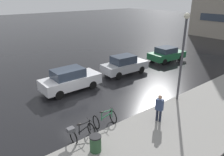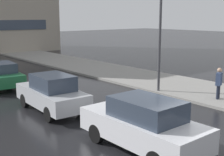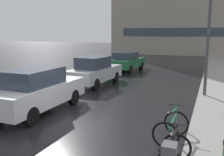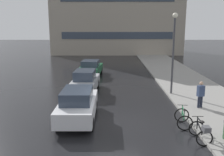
{
  "view_description": "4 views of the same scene",
  "coord_description": "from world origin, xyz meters",
  "px_view_note": "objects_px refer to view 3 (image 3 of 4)",
  "views": [
    {
      "loc": [
        11.36,
        -6.45,
        6.75
      ],
      "look_at": [
        -0.31,
        2.97,
        0.91
      ],
      "focal_mm": 35.0,
      "sensor_mm": 36.0,
      "label": 1
    },
    {
      "loc": [
        -8.9,
        -6.1,
        4.23
      ],
      "look_at": [
        -0.64,
        3.78,
        1.65
      ],
      "focal_mm": 50.0,
      "sensor_mm": 36.0,
      "label": 2
    },
    {
      "loc": [
        4.14,
        -7.15,
        3.02
      ],
      "look_at": [
        -0.02,
        3.15,
        1.03
      ],
      "focal_mm": 40.0,
      "sensor_mm": 36.0,
      "label": 3
    },
    {
      "loc": [
        -0.32,
        -11.95,
        4.95
      ],
      "look_at": [
        -0.31,
        4.48,
        1.4
      ],
      "focal_mm": 40.0,
      "sensor_mm": 36.0,
      "label": 4
    }
  ],
  "objects_px": {
    "bicycle_second": "(171,128)",
    "car_white": "(36,90)",
    "car_green": "(126,61)",
    "streetlamp": "(209,22)",
    "car_silver": "(94,71)",
    "bicycle_nearest": "(173,154)"
  },
  "relations": [
    {
      "from": "car_silver",
      "to": "bicycle_second",
      "type": "bearing_deg",
      "value": -49.14
    },
    {
      "from": "bicycle_second",
      "to": "streetlamp",
      "type": "xyz_separation_m",
      "value": [
        0.7,
        5.54,
        3.12
      ]
    },
    {
      "from": "bicycle_second",
      "to": "car_green",
      "type": "distance_m",
      "value": 13.61
    },
    {
      "from": "bicycle_nearest",
      "to": "streetlamp",
      "type": "xyz_separation_m",
      "value": [
        0.41,
        7.27,
        3.04
      ]
    },
    {
      "from": "car_white",
      "to": "car_green",
      "type": "xyz_separation_m",
      "value": [
        -0.29,
        11.57,
        -0.08
      ]
    },
    {
      "from": "bicycle_second",
      "to": "car_green",
      "type": "xyz_separation_m",
      "value": [
        -5.59,
        12.41,
        0.36
      ]
    },
    {
      "from": "car_green",
      "to": "streetlamp",
      "type": "xyz_separation_m",
      "value": [
        6.29,
        -6.86,
        2.76
      ]
    },
    {
      "from": "bicycle_nearest",
      "to": "car_silver",
      "type": "height_order",
      "value": "car_silver"
    },
    {
      "from": "bicycle_nearest",
      "to": "car_white",
      "type": "xyz_separation_m",
      "value": [
        -5.59,
        2.57,
        0.36
      ]
    },
    {
      "from": "bicycle_nearest",
      "to": "streetlamp",
      "type": "height_order",
      "value": "streetlamp"
    },
    {
      "from": "car_silver",
      "to": "streetlamp",
      "type": "bearing_deg",
      "value": -7.41
    },
    {
      "from": "car_white",
      "to": "car_silver",
      "type": "distance_m",
      "value": 5.51
    },
    {
      "from": "bicycle_second",
      "to": "car_white",
      "type": "height_order",
      "value": "car_white"
    },
    {
      "from": "car_green",
      "to": "streetlamp",
      "type": "bearing_deg",
      "value": -47.5
    },
    {
      "from": "car_silver",
      "to": "car_green",
      "type": "bearing_deg",
      "value": 90.97
    },
    {
      "from": "bicycle_second",
      "to": "car_silver",
      "type": "relative_size",
      "value": 0.28
    },
    {
      "from": "car_green",
      "to": "streetlamp",
      "type": "height_order",
      "value": "streetlamp"
    },
    {
      "from": "car_silver",
      "to": "streetlamp",
      "type": "height_order",
      "value": "streetlamp"
    },
    {
      "from": "bicycle_nearest",
      "to": "streetlamp",
      "type": "bearing_deg",
      "value": 86.8
    },
    {
      "from": "bicycle_second",
      "to": "bicycle_nearest",
      "type": "bearing_deg",
      "value": -80.39
    },
    {
      "from": "bicycle_second",
      "to": "car_white",
      "type": "distance_m",
      "value": 5.38
    },
    {
      "from": "bicycle_second",
      "to": "car_green",
      "type": "bearing_deg",
      "value": 114.26
    }
  ]
}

